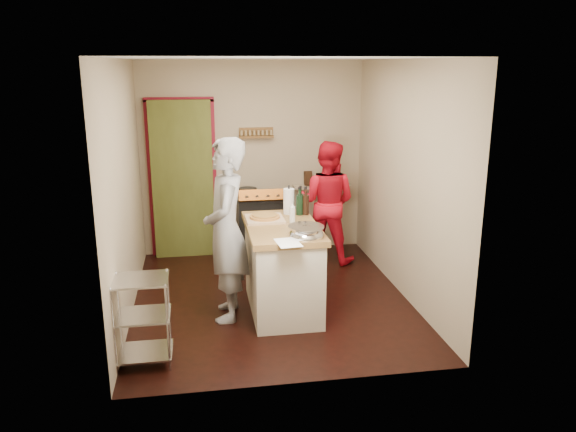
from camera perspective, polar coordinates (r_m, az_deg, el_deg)
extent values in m
plane|color=black|center=(6.37, -1.76, -8.36)|extent=(3.50, 3.50, 0.00)
cube|color=tan|center=(7.68, -3.60, 5.85)|extent=(3.00, 0.04, 2.60)
cube|color=#565B23|center=(7.74, -10.64, 3.81)|extent=(0.80, 0.40, 2.10)
cube|color=maroon|center=(7.69, -13.78, 3.56)|extent=(0.06, 0.06, 2.10)
cube|color=maroon|center=(7.67, -7.50, 3.84)|extent=(0.06, 0.06, 2.10)
cube|color=maroon|center=(7.53, -11.04, 11.55)|extent=(0.90, 0.06, 0.06)
cube|color=brown|center=(7.59, -3.22, 8.04)|extent=(0.46, 0.09, 0.03)
cube|color=brown|center=(7.63, -3.26, 8.52)|extent=(0.46, 0.02, 0.12)
cube|color=olive|center=(7.59, -3.23, 8.45)|extent=(0.42, 0.04, 0.07)
cube|color=tan|center=(7.81, 3.48, 3.02)|extent=(0.80, 0.18, 0.04)
cube|color=black|center=(7.74, 2.05, 3.84)|extent=(0.10, 0.14, 0.22)
cube|color=tan|center=(5.97, -16.30, 2.53)|extent=(0.04, 3.50, 2.60)
cube|color=tan|center=(6.34, 11.72, 3.55)|extent=(0.04, 3.50, 2.60)
cube|color=white|center=(5.84, -1.98, 15.82)|extent=(3.00, 3.50, 0.02)
cube|color=black|center=(7.58, -2.86, -1.26)|extent=(0.60, 0.55, 0.80)
cube|color=black|center=(7.47, -2.91, 1.91)|extent=(0.60, 0.55, 0.06)
cube|color=#9A4E16|center=(7.18, -2.66, 2.10)|extent=(0.60, 0.15, 0.17)
cylinder|color=black|center=(7.56, -4.16, 2.64)|extent=(0.26, 0.26, 0.05)
cylinder|color=silver|center=(4.96, -17.30, -11.20)|extent=(0.02, 0.02, 0.80)
cylinder|color=silver|center=(4.92, -12.13, -11.08)|extent=(0.02, 0.02, 0.80)
cylinder|color=silver|center=(5.28, -16.80, -9.48)|extent=(0.02, 0.02, 0.80)
cylinder|color=silver|center=(5.24, -11.97, -9.35)|extent=(0.02, 0.02, 0.80)
cube|color=silver|center=(5.23, -14.33, -13.23)|extent=(0.48, 0.40, 0.02)
cube|color=silver|center=(5.08, -14.59, -9.75)|extent=(0.48, 0.40, 0.02)
cube|color=silver|center=(4.95, -14.85, -6.28)|extent=(0.48, 0.40, 0.02)
cube|color=beige|center=(5.94, -0.57, -5.57)|extent=(0.67, 1.18, 0.88)
cube|color=olive|center=(5.79, -0.59, -1.22)|extent=(0.74, 1.25, 0.06)
cube|color=tan|center=(5.97, -2.38, -0.30)|extent=(0.40, 0.40, 0.02)
cylinder|color=#B98E39|center=(5.97, -2.38, -0.07)|extent=(0.32, 0.32, 0.02)
ellipsoid|color=silver|center=(5.38, 1.84, -1.59)|extent=(0.35, 0.35, 0.11)
cylinder|color=white|center=(6.20, 0.08, 1.50)|extent=(0.12, 0.12, 0.28)
cylinder|color=silver|center=(5.85, 0.45, 0.13)|extent=(0.06, 0.06, 0.17)
cube|color=white|center=(5.22, 0.01, -2.73)|extent=(0.24, 0.32, 0.00)
cylinder|color=black|center=(6.19, 1.26, 1.64)|extent=(0.08, 0.08, 0.31)
cylinder|color=black|center=(6.16, 1.79, 1.55)|extent=(0.08, 0.08, 0.31)
cylinder|color=black|center=(6.14, 1.17, 1.52)|extent=(0.08, 0.08, 0.31)
imported|color=#B1B2B6|center=(5.66, -6.30, -1.47)|extent=(0.50, 0.71, 1.86)
imported|color=red|center=(7.35, 3.97, 1.42)|extent=(0.97, 0.90, 1.60)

